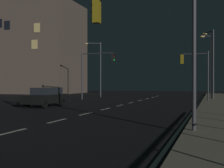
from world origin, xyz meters
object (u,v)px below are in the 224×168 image
at_px(car_oncoming, 46,97).
at_px(street_lamp_mid_block, 210,61).
at_px(street_lamp_median, 212,58).
at_px(street_lamp_far_end, 98,64).
at_px(traffic_light_near_right, 195,66).
at_px(traffic_light_far_right, 147,30).
at_px(building_distant, 14,50).
at_px(traffic_light_far_center, 96,65).

height_order(car_oncoming, street_lamp_mid_block, street_lamp_mid_block).
distance_m(street_lamp_median, street_lamp_mid_block, 0.47).
bearing_deg(street_lamp_far_end, traffic_light_near_right, -29.27).
relative_size(traffic_light_far_right, traffic_light_near_right, 1.12).
distance_m(traffic_light_far_right, street_lamp_mid_block, 26.13).
xyz_separation_m(street_lamp_mid_block, building_distant, (-35.89, 15.02, 3.75)).
bearing_deg(car_oncoming, street_lamp_far_end, 96.07).
bearing_deg(traffic_light_far_right, traffic_light_near_right, 87.91).
distance_m(car_oncoming, street_lamp_median, 20.44).
bearing_deg(traffic_light_far_right, building_distant, 129.43).
bearing_deg(street_lamp_far_end, building_distant, 150.29).
distance_m(traffic_light_far_right, street_lamp_median, 26.36).
relative_size(traffic_light_far_right, traffic_light_far_center, 1.00).
relative_size(street_lamp_far_end, building_distant, 0.30).
height_order(car_oncoming, traffic_light_far_right, traffic_light_far_right).
distance_m(traffic_light_near_right, street_lamp_mid_block, 4.83).
bearing_deg(street_lamp_mid_block, traffic_light_far_right, -94.67).
xyz_separation_m(car_oncoming, traffic_light_near_right, (11.32, 10.58, 2.82)).
xyz_separation_m(car_oncoming, street_lamp_mid_block, (12.66, 15.14, 3.66)).
bearing_deg(building_distant, traffic_light_far_center, -38.34).
bearing_deg(street_lamp_far_end, car_oncoming, -83.93).
distance_m(car_oncoming, traffic_light_near_right, 15.74).
relative_size(traffic_light_near_right, street_lamp_far_end, 0.68).
bearing_deg(street_lamp_far_end, street_lamp_mid_block, -11.07).
bearing_deg(street_lamp_mid_block, traffic_light_near_right, -106.39).
xyz_separation_m(street_lamp_median, building_distant, (-36.12, 14.81, 3.40)).
bearing_deg(traffic_light_far_right, street_lamp_median, 84.88).
xyz_separation_m(traffic_light_far_center, traffic_light_near_right, (11.25, -1.15, -0.31)).
relative_size(traffic_light_near_right, street_lamp_mid_block, 0.69).
height_order(street_lamp_mid_block, building_distant, building_distant).
height_order(traffic_light_far_right, traffic_light_far_center, traffic_light_far_right).
bearing_deg(traffic_light_near_right, street_lamp_mid_block, 73.61).
xyz_separation_m(traffic_light_far_right, street_lamp_median, (2.35, 26.25, 0.73)).
distance_m(traffic_light_far_center, street_lamp_median, 13.35).
height_order(traffic_light_far_right, traffic_light_near_right, traffic_light_far_right).
bearing_deg(street_lamp_mid_block, building_distant, 157.30).
xyz_separation_m(street_lamp_far_end, building_distant, (-21.32, 12.16, 3.74)).
xyz_separation_m(street_lamp_median, street_lamp_mid_block, (-0.23, -0.21, -0.35)).
xyz_separation_m(traffic_light_near_right, building_distant, (-34.55, 19.58, 4.60)).
bearing_deg(traffic_light_near_right, car_oncoming, -136.94).
relative_size(car_oncoming, traffic_light_far_center, 0.80).
distance_m(traffic_light_far_center, building_distant, 30.02).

